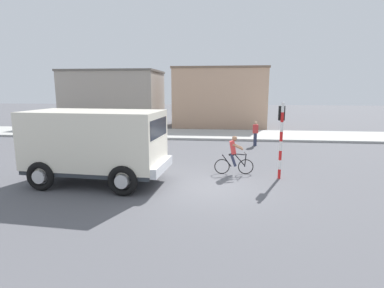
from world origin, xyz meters
name	(u,v)px	position (x,y,z in m)	size (l,w,h in m)	color
ground_plane	(210,186)	(0.00, 0.00, 0.00)	(120.00, 120.00, 0.00)	#56565B
sidewalk_far	(218,135)	(0.00, 12.96, 0.08)	(80.00, 5.00, 0.16)	#ADADA8
truck_foreground	(96,142)	(-4.50, -0.02, 1.67)	(5.57, 3.10, 2.90)	silver
cyclist	(234,155)	(0.96, 1.83, 0.86)	(1.73, 0.50, 1.72)	black
traffic_light_pole	(281,130)	(2.87, 1.45, 2.07)	(0.24, 0.43, 3.20)	red
car_red_near	(86,133)	(-8.67, 7.82, 0.82)	(4.30, 2.66, 1.60)	gold
pedestrian_near_kerb	(255,133)	(2.56, 8.77, 0.85)	(0.34, 0.22, 1.62)	#2D334C
building_corner_left	(115,98)	(-11.11, 19.84, 2.80)	(9.66, 6.39, 5.59)	#9E9389
building_mid_block	(220,97)	(-0.03, 19.55, 2.89)	(9.03, 5.66, 5.77)	tan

